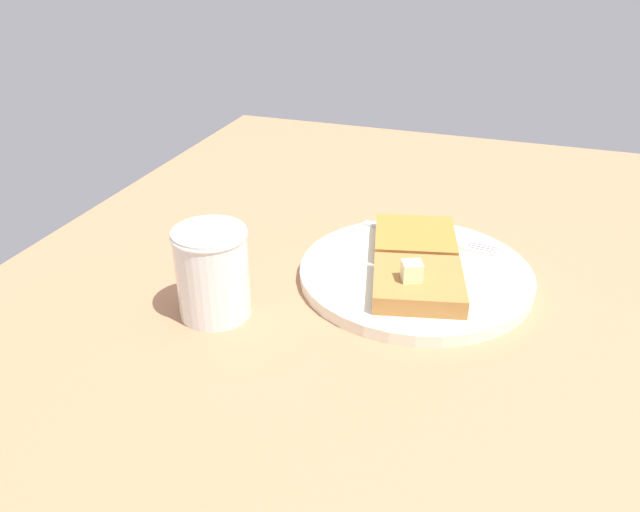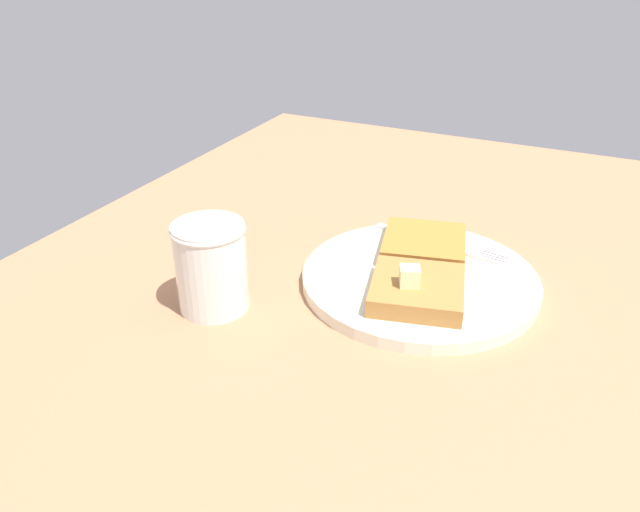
# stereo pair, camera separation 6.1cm
# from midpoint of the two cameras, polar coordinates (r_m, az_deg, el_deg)

# --- Properties ---
(table_surface) EXTENTS (1.04, 1.04, 0.03)m
(table_surface) POSITION_cam_midpoint_polar(r_m,az_deg,el_deg) (0.66, 12.48, -4.24)
(table_surface) COLOR #A7714E
(table_surface) RESTS_ON ground
(plate) EXTENTS (0.25, 0.25, 0.01)m
(plate) POSITION_cam_midpoint_polar(r_m,az_deg,el_deg) (0.66, 6.11, -1.60)
(plate) COLOR silver
(plate) RESTS_ON table_surface
(toast_slice_left) EXTENTS (0.11, 0.11, 0.02)m
(toast_slice_left) POSITION_cam_midpoint_polar(r_m,az_deg,el_deg) (0.61, 6.16, -2.64)
(toast_slice_left) COLOR #A76E35
(toast_slice_left) RESTS_ON plate
(toast_slice_middle) EXTENTS (0.11, 0.11, 0.02)m
(toast_slice_middle) POSITION_cam_midpoint_polar(r_m,az_deg,el_deg) (0.70, 6.20, 1.44)
(toast_slice_middle) COLOR #B16F2D
(toast_slice_middle) RESTS_ON plate
(butter_pat_primary) EXTENTS (0.02, 0.02, 0.02)m
(butter_pat_primary) POSITION_cam_midpoint_polar(r_m,az_deg,el_deg) (0.60, 5.50, -1.47)
(butter_pat_primary) COLOR beige
(butter_pat_primary) RESTS_ON toast_slice_left
(fork) EXTENTS (0.04, 0.16, 0.00)m
(fork) POSITION_cam_midpoint_polar(r_m,az_deg,el_deg) (0.72, 8.18, 1.52)
(fork) COLOR silver
(fork) RESTS_ON plate
(syrup_jar) EXTENTS (0.07, 0.07, 0.09)m
(syrup_jar) POSITION_cam_midpoint_polar(r_m,az_deg,el_deg) (0.60, -12.68, -1.85)
(syrup_jar) COLOR #381908
(syrup_jar) RESTS_ON table_surface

